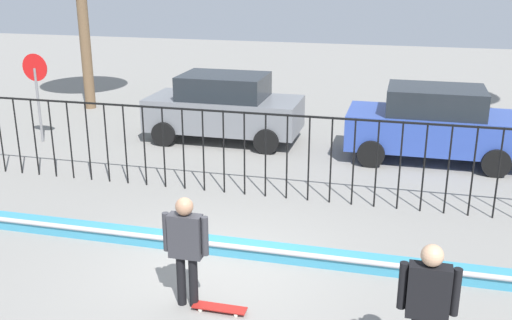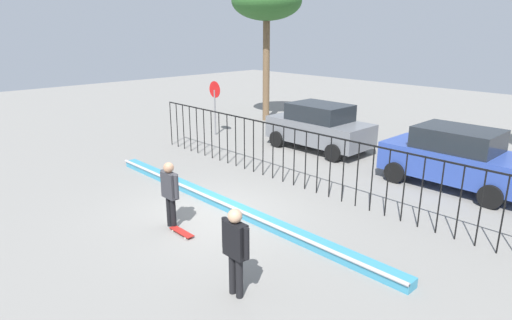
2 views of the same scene
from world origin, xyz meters
TOP-DOWN VIEW (x-y plane):
  - ground_plane at (0.00, 0.00)m, footprint 60.00×60.00m
  - bowl_coping_ledge at (0.00, 0.64)m, footprint 11.00×0.40m
  - perimeter_fence at (0.00, 3.41)m, footprint 14.04×0.04m
  - skateboarder at (-0.09, -1.10)m, footprint 0.69×0.26m
  - skateboard at (0.42, -1.16)m, footprint 0.80×0.20m
  - camera_operator at (3.25, -1.86)m, footprint 0.71×0.27m
  - parked_car_gray at (-2.16, 7.36)m, footprint 4.30×2.12m
  - parked_car_blue at (3.54, 6.95)m, footprint 4.30×2.12m
  - stop_sign at (-7.14, 5.92)m, footprint 0.76×0.07m
  - palm_tree_short at (-7.93, 10.04)m, footprint 3.59×3.59m

SIDE VIEW (x-z plane):
  - ground_plane at x=0.00m, z-range 0.00..0.00m
  - skateboard at x=0.42m, z-range 0.02..0.10m
  - bowl_coping_ledge at x=0.00m, z-range -0.01..0.25m
  - parked_car_gray at x=-2.16m, z-range 0.02..1.92m
  - parked_car_blue at x=3.54m, z-range 0.02..1.92m
  - skateboarder at x=-0.09m, z-range 0.17..1.88m
  - camera_operator at x=3.25m, z-range 0.18..1.93m
  - perimeter_fence at x=0.00m, z-range 0.21..2.07m
  - stop_sign at x=-7.14m, z-range 0.37..2.87m
  - palm_tree_short at x=-7.93m, z-range 2.49..9.63m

